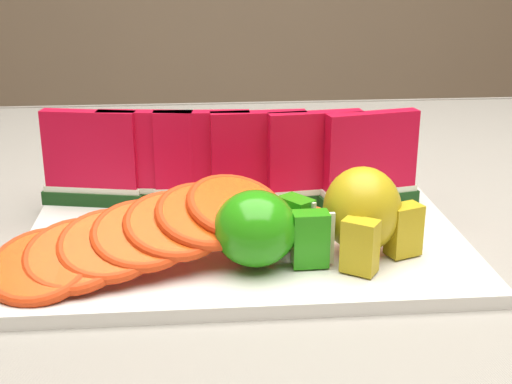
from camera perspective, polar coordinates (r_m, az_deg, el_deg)
table at (r=0.80m, az=1.92°, el=-8.24°), size 1.40×0.90×0.75m
tablecloth at (r=0.77m, az=1.98°, el=-4.15°), size 1.53×1.03×0.20m
platter at (r=0.67m, az=-0.97°, el=-3.47°), size 0.40×0.30×0.01m
apple_cluster at (r=0.59m, az=0.62°, el=-2.96°), size 0.11×0.09×0.06m
pear_cluster at (r=0.61m, az=8.67°, el=-1.66°), size 0.09×0.10×0.08m
side_plate at (r=1.03m, az=7.08°, el=4.61°), size 0.20×0.20×0.01m
fork at (r=0.97m, az=-11.60°, el=3.22°), size 0.10×0.18×0.00m
watermelon_row at (r=0.72m, az=-2.06°, el=2.45°), size 0.39×0.07×0.10m
orange_fan_front at (r=0.59m, az=-9.09°, el=-3.38°), size 0.26×0.16×0.07m
orange_fan_back at (r=0.78m, az=-3.70°, el=1.62°), size 0.24×0.10×0.04m
tangerine_segments at (r=0.66m, az=-1.26°, el=-2.14°), size 0.18×0.05×0.02m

